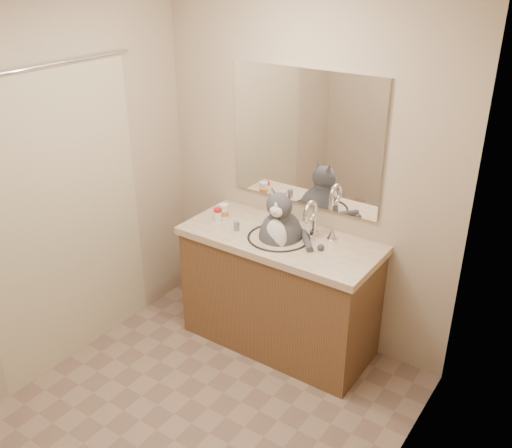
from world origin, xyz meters
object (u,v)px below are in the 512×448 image
Objects in this scene: pill_bottle_redcap at (218,215)px; grey_canister at (237,226)px; pill_bottle_orange at (224,212)px; cat at (280,234)px.

grey_canister is at bearing -12.99° from pill_bottle_redcap.
pill_bottle_orange reaches higher than grey_canister.
cat reaches higher than pill_bottle_orange.
pill_bottle_redcap is 0.06m from pill_bottle_orange.
cat reaches higher than pill_bottle_redcap.
pill_bottle_redcap is 0.85× the size of pill_bottle_orange.
cat is at bearing 15.09° from grey_canister.
cat is at bearing -2.23° from pill_bottle_orange.
pill_bottle_orange is 0.21m from grey_canister.
pill_bottle_redcap is at bearing 167.01° from grey_canister.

